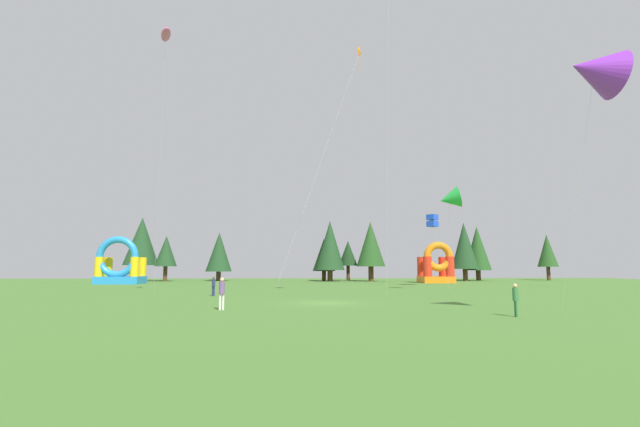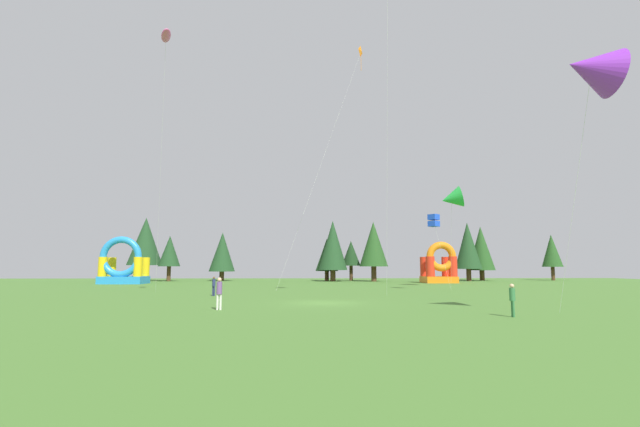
% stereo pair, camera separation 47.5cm
% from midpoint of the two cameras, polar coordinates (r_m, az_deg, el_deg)
% --- Properties ---
extents(ground_plane, '(120.00, 120.00, 0.00)m').
position_cam_midpoint_polar(ground_plane, '(29.66, 0.20, -11.20)').
color(ground_plane, '#47752D').
extents(kite_purple_delta, '(2.56, 5.28, 12.49)m').
position_cam_midpoint_polar(kite_purple_delta, '(24.75, 30.72, 15.18)').
color(kite_purple_delta, purple).
rests_on(kite_purple_delta, ground_plane).
extents(kite_orange_diamond, '(9.14, 3.16, 26.07)m').
position_cam_midpoint_polar(kite_orange_diamond, '(52.46, 4.65, 19.13)').
color(kite_orange_diamond, orange).
rests_on(kite_orange_diamond, ground_plane).
extents(kite_blue_box, '(2.65, 2.30, 7.45)m').
position_cam_midpoint_polar(kite_blue_box, '(46.20, 13.65, -0.88)').
color(kite_blue_box, blue).
rests_on(kite_blue_box, ground_plane).
extents(kite_green_delta, '(3.06, 5.08, 11.32)m').
position_cam_midpoint_polar(kite_green_delta, '(53.20, 15.71, 1.78)').
color(kite_green_delta, green).
rests_on(kite_green_delta, ground_plane).
extents(kite_pink_parafoil, '(3.36, 9.32, 20.74)m').
position_cam_midpoint_polar(kite_pink_parafoil, '(40.10, -19.14, 20.39)').
color(kite_pink_parafoil, '#EA599E').
rests_on(kite_pink_parafoil, ground_plane).
extents(person_left_edge, '(0.38, 0.38, 1.75)m').
position_cam_midpoint_polar(person_left_edge, '(25.57, -12.76, -9.44)').
color(person_left_edge, silver).
rests_on(person_left_edge, ground_plane).
extents(person_midfield, '(0.29, 0.29, 1.54)m').
position_cam_midpoint_polar(person_midfield, '(23.52, 22.81, -9.64)').
color(person_midfield, '#33723F').
rests_on(person_midfield, ground_plane).
extents(person_far_side, '(0.36, 0.36, 1.54)m').
position_cam_midpoint_polar(person_far_side, '(37.73, -13.58, -8.65)').
color(person_far_side, navy).
rests_on(person_far_side, ground_plane).
extents(inflatable_red_slide, '(5.73, 3.98, 6.32)m').
position_cam_midpoint_polar(inflatable_red_slide, '(66.61, -24.09, -6.21)').
color(inflatable_red_slide, '#268CD8').
rests_on(inflatable_red_slide, ground_plane).
extents(inflatable_orange_dome, '(4.42, 4.40, 5.79)m').
position_cam_midpoint_polar(inflatable_orange_dome, '(67.06, 14.23, -6.62)').
color(inflatable_orange_dome, orange).
rests_on(inflatable_orange_dome, ground_plane).
extents(tree_row_0, '(5.56, 5.56, 10.28)m').
position_cam_midpoint_polar(tree_row_0, '(79.36, -21.65, -3.29)').
color(tree_row_0, '#4C331E').
rests_on(tree_row_0, ground_plane).
extents(tree_row_1, '(3.44, 3.44, 7.19)m').
position_cam_midpoint_polar(tree_row_1, '(76.16, -18.94, -4.51)').
color(tree_row_1, '#4C331E').
rests_on(tree_row_1, ground_plane).
extents(tree_row_2, '(4.21, 4.21, 7.89)m').
position_cam_midpoint_polar(tree_row_2, '(76.28, -12.74, -4.74)').
color(tree_row_2, '#4C331E').
rests_on(tree_row_2, ground_plane).
extents(tree_row_3, '(3.67, 3.67, 6.79)m').
position_cam_midpoint_polar(tree_row_3, '(73.75, 0.31, -5.23)').
color(tree_row_3, '#4C331E').
rests_on(tree_row_3, ground_plane).
extents(tree_row_4, '(4.58, 4.58, 9.53)m').
position_cam_midpoint_polar(tree_row_4, '(71.82, 1.07, -4.04)').
color(tree_row_4, '#4C331E').
rests_on(tree_row_4, ground_plane).
extents(tree_row_5, '(3.12, 3.12, 6.53)m').
position_cam_midpoint_polar(tree_row_5, '(75.48, 3.36, -5.05)').
color(tree_row_5, '#4C331E').
rests_on(tree_row_5, ground_plane).
extents(tree_row_6, '(4.46, 4.46, 9.34)m').
position_cam_midpoint_polar(tree_row_6, '(71.91, 6.19, -3.87)').
color(tree_row_6, '#4C331E').
rests_on(tree_row_6, ground_plane).
extents(tree_row_7, '(4.22, 4.22, 9.40)m').
position_cam_midpoint_polar(tree_row_7, '(77.20, 17.50, -3.90)').
color(tree_row_7, '#4C331E').
rests_on(tree_row_7, ground_plane).
extents(tree_row_8, '(4.32, 4.32, 8.99)m').
position_cam_midpoint_polar(tree_row_8, '(80.51, 19.00, -4.17)').
color(tree_row_8, '#4C331E').
rests_on(tree_row_8, ground_plane).
extents(tree_row_9, '(3.28, 3.28, 7.67)m').
position_cam_midpoint_polar(tree_row_9, '(85.79, 26.50, -4.23)').
color(tree_row_9, '#4C331E').
rests_on(tree_row_9, ground_plane).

